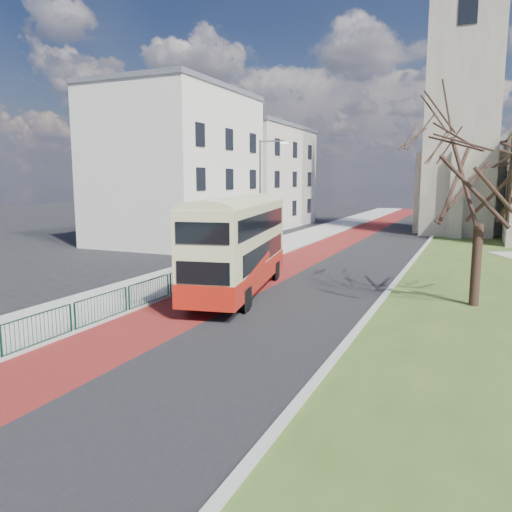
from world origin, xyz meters
The scene contains 12 objects.
ground centered at (0.00, 0.00, 0.00)m, with size 160.00×160.00×0.00m, color black.
road_carriageway centered at (1.50, 20.00, 0.01)m, with size 9.00×120.00×0.01m, color black.
bus_lane centered at (-1.20, 20.00, 0.01)m, with size 3.40×120.00×0.01m, color #591414.
pavement_west centered at (-5.00, 20.00, 0.06)m, with size 4.00×120.00×0.12m, color gray.
kerb_west centered at (-3.00, 20.00, 0.07)m, with size 0.25×120.00×0.13m, color #999993.
kerb_east centered at (6.10, 22.00, 0.07)m, with size 0.25×80.00×0.13m, color #999993.
pedestrian_railing centered at (-2.95, 4.00, 0.55)m, with size 0.07×24.00×1.12m.
street_block_near centered at (-14.00, 22.00, 6.51)m, with size 10.30×14.30×13.00m.
street_block_far centered at (-14.00, 38.00, 5.76)m, with size 10.30×16.30×11.50m.
streetlamp centered at (-4.35, 18.00, 4.59)m, with size 2.13×0.18×8.00m.
bus centered at (-0.42, 6.01, 2.52)m, with size 4.45×10.83×4.42m.
winter_tree_near centered at (9.86, 7.84, 6.28)m, with size 7.38×7.38×9.01m.
Camera 1 is at (9.74, -14.95, 5.37)m, focal length 35.00 mm.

